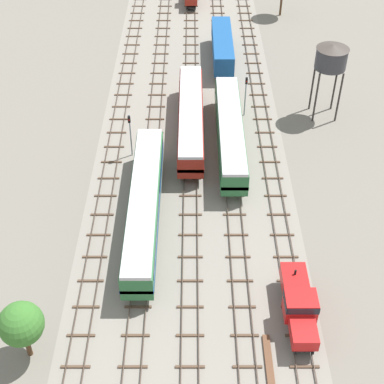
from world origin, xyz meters
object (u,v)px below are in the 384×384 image
at_px(passenger_coach_left_near, 146,204).
at_px(diesel_railcar_centre_mid, 232,131).
at_px(signal_post_nearest, 247,91).
at_px(signal_post_near, 132,130).
at_px(freight_boxcar_centre_far, 224,46).
at_px(water_tower, 333,58).
at_px(diesel_railcar_centre_left_midfar, 192,117).
at_px(shunter_loco_centre_right_nearest, 300,304).

bearing_deg(passenger_coach_left_near, diesel_railcar_centre_mid, 54.23).
xyz_separation_m(signal_post_nearest, signal_post_near, (-13.81, -8.62, -0.00)).
bearing_deg(freight_boxcar_centre_far, signal_post_near, -116.15).
bearing_deg(signal_post_near, water_tower, 20.23).
relative_size(passenger_coach_left_near, water_tower, 2.25).
bearing_deg(passenger_coach_left_near, signal_post_near, 101.28).
xyz_separation_m(water_tower, signal_post_nearest, (-10.08, -0.19, -4.56)).
height_order(diesel_railcar_centre_left_midfar, signal_post_near, signal_post_near).
distance_m(shunter_loco_centre_right_nearest, diesel_railcar_centre_left_midfar, 29.27).
bearing_deg(diesel_railcar_centre_mid, diesel_railcar_centre_left_midfar, 147.46).
bearing_deg(water_tower, signal_post_near, -159.77).
bearing_deg(signal_post_near, shunter_loco_centre_right_nearest, -55.67).
distance_m(diesel_railcar_centre_mid, signal_post_nearest, 7.79).
bearing_deg(diesel_railcar_centre_left_midfar, diesel_railcar_centre_mid, -32.54).
distance_m(diesel_railcar_centre_left_midfar, signal_post_near, 8.13).
xyz_separation_m(diesel_railcar_centre_mid, signal_post_near, (-11.51, -1.24, 0.95)).
height_order(shunter_loco_centre_right_nearest, freight_boxcar_centre_far, freight_boxcar_centre_far).
relative_size(shunter_loco_centre_right_nearest, water_tower, 0.86).
bearing_deg(passenger_coach_left_near, signal_post_nearest, 60.27).
xyz_separation_m(diesel_railcar_centre_left_midfar, signal_post_near, (-6.91, -4.18, 0.95)).
relative_size(diesel_railcar_centre_mid, signal_post_nearest, 3.65).
bearing_deg(diesel_railcar_centre_mid, passenger_coach_left_near, -125.77).
height_order(passenger_coach_left_near, water_tower, water_tower).
xyz_separation_m(diesel_railcar_centre_left_midfar, signal_post_nearest, (6.91, 4.44, 0.96)).
distance_m(diesel_railcar_centre_mid, diesel_railcar_centre_left_midfar, 5.46).
bearing_deg(signal_post_near, passenger_coach_left_near, -78.72).
xyz_separation_m(diesel_railcar_centre_left_midfar, freight_boxcar_centre_far, (4.61, 19.27, -0.15)).
bearing_deg(freight_boxcar_centre_far, passenger_coach_left_near, -104.75).
xyz_separation_m(diesel_railcar_centre_left_midfar, water_tower, (16.99, 4.62, 5.52)).
bearing_deg(diesel_railcar_centre_mid, shunter_loco_centre_right_nearest, -79.50).
relative_size(freight_boxcar_centre_far, water_tower, 1.43).
xyz_separation_m(diesel_railcar_centre_mid, diesel_railcar_centre_left_midfar, (-4.60, 2.94, 0.00)).
relative_size(shunter_loco_centre_right_nearest, diesel_railcar_centre_left_midfar, 0.41).
bearing_deg(signal_post_nearest, shunter_loco_centre_right_nearest, -85.91).
height_order(diesel_railcar_centre_mid, water_tower, water_tower).
distance_m(passenger_coach_left_near, water_tower, 30.17).
bearing_deg(diesel_railcar_centre_left_midfar, signal_post_nearest, 32.73).
relative_size(diesel_railcar_centre_left_midfar, water_tower, 2.10).
distance_m(shunter_loco_centre_right_nearest, freight_boxcar_centre_far, 47.28).
height_order(signal_post_nearest, signal_post_near, signal_post_nearest).
height_order(diesel_railcar_centre_left_midfar, freight_boxcar_centre_far, diesel_railcar_centre_left_midfar).
xyz_separation_m(freight_boxcar_centre_far, signal_post_nearest, (2.30, -14.84, 1.10)).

